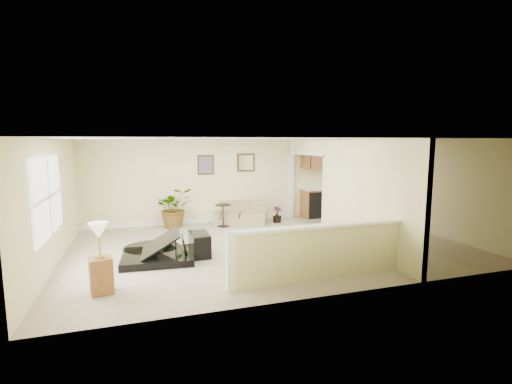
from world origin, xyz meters
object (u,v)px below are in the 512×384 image
object	(u,v)px
piano	(155,233)
accent_table	(223,212)
small_plant	(277,216)
loveseat	(240,212)
piano_bench	(200,244)
palm_plant	(174,208)
lamp_stand	(100,264)

from	to	relation	value
piano	accent_table	size ratio (longest dim) A/B	2.76
piano	small_plant	bearing A→B (deg)	38.74
piano	loveseat	size ratio (longest dim) A/B	1.01
accent_table	small_plant	bearing A→B (deg)	1.69
piano	piano_bench	size ratio (longest dim) A/B	2.46
palm_plant	piano_bench	bearing A→B (deg)	-85.24
accent_table	small_plant	world-z (taller)	accent_table
piano_bench	palm_plant	bearing A→B (deg)	94.76
loveseat	accent_table	world-z (taller)	loveseat
palm_plant	small_plant	size ratio (longest dim) A/B	2.40
accent_table	piano	bearing A→B (deg)	-129.03
piano	loveseat	xyz separation A→B (m)	(2.61, 2.79, -0.24)
piano	lamp_stand	xyz separation A→B (m)	(-0.93, -1.57, -0.07)
loveseat	accent_table	distance (m)	0.68
piano_bench	loveseat	size ratio (longest dim) A/B	0.41
piano	loveseat	distance (m)	3.83
piano_bench	palm_plant	xyz separation A→B (m)	(-0.24, 2.91, 0.32)
piano_bench	lamp_stand	world-z (taller)	lamp_stand
loveseat	small_plant	bearing A→B (deg)	8.12
piano	lamp_stand	distance (m)	1.82
piano_bench	loveseat	world-z (taller)	loveseat
loveseat	accent_table	xyz separation A→B (m)	(-0.60, -0.31, 0.09)
piano	small_plant	xyz separation A→B (m)	(3.70, 2.53, -0.36)
lamp_stand	loveseat	bearing A→B (deg)	50.95
accent_table	piano_bench	bearing A→B (deg)	-113.36
piano_bench	palm_plant	distance (m)	2.94
palm_plant	lamp_stand	xyz separation A→B (m)	(-1.60, -4.42, -0.07)
piano	palm_plant	bearing A→B (deg)	81.16
piano	accent_table	world-z (taller)	piano
palm_plant	lamp_stand	size ratio (longest dim) A/B	0.98
small_plant	lamp_stand	bearing A→B (deg)	-138.49
accent_table	lamp_stand	size ratio (longest dim) A/B	0.56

